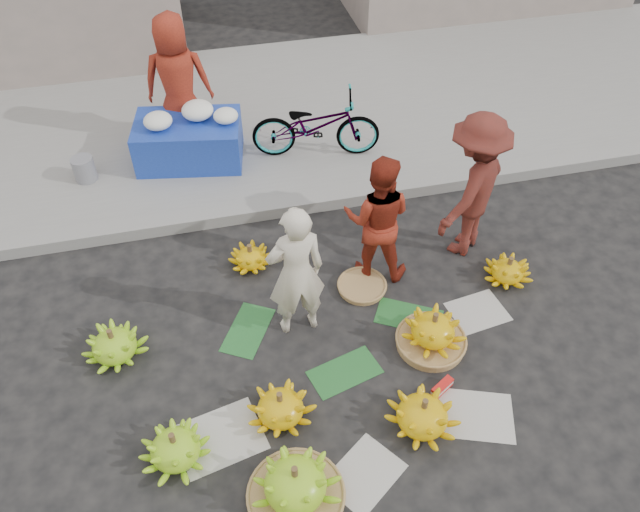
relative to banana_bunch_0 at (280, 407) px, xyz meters
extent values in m
plane|color=black|center=(0.76, 0.52, -0.15)|extent=(80.00, 80.00, 0.00)
cube|color=gray|center=(0.76, 2.72, -0.08)|extent=(40.00, 0.25, 0.15)
cube|color=gray|center=(0.76, 4.82, -0.09)|extent=(40.00, 4.00, 0.12)
cylinder|color=#523A21|center=(0.00, 0.00, 0.14)|extent=(0.05, 0.05, 0.12)
cylinder|color=#523A21|center=(-0.90, -0.18, 0.14)|extent=(0.05, 0.05, 0.12)
cylinder|color=olive|center=(-0.02, -0.75, -0.11)|extent=(0.75, 0.75, 0.09)
cylinder|color=#523A21|center=(-0.02, -0.75, 0.29)|extent=(0.05, 0.05, 0.12)
cylinder|color=#523A21|center=(1.16, -0.36, 0.17)|extent=(0.05, 0.05, 0.12)
cylinder|color=olive|center=(1.54, 0.44, -0.11)|extent=(0.66, 0.66, 0.09)
cylinder|color=#523A21|center=(1.54, 0.44, 0.24)|extent=(0.05, 0.05, 0.12)
cylinder|color=#523A21|center=(2.63, 1.08, 0.09)|extent=(0.05, 0.05, 0.12)
cylinder|color=#523A21|center=(-1.39, 1.01, 0.15)|extent=(0.05, 0.05, 0.12)
cylinder|color=#523A21|center=(0.03, 1.91, 0.08)|extent=(0.05, 0.05, 0.12)
cylinder|color=olive|center=(1.11, 1.30, -0.13)|extent=(0.58, 0.58, 0.06)
cube|color=red|center=(1.46, -0.07, -0.10)|extent=(0.24, 0.18, 0.10)
imported|color=beige|center=(0.36, 0.97, 0.60)|extent=(0.57, 0.40, 1.50)
imported|color=#A02D18|center=(1.30, 1.55, 0.57)|extent=(0.86, 0.78, 1.44)
imported|color=#9F2A1C|center=(2.36, 1.67, 0.68)|extent=(1.22, 1.17, 1.67)
cube|color=#1834A0|center=(-0.42, 3.86, 0.23)|extent=(1.41, 1.02, 0.54)
ellipsoid|color=white|center=(-0.74, 3.81, 0.60)|extent=(0.34, 0.34, 0.19)
ellipsoid|color=white|center=(-0.26, 3.91, 0.61)|extent=(0.39, 0.39, 0.21)
ellipsoid|color=white|center=(0.06, 3.75, 0.59)|extent=(0.30, 0.30, 0.17)
cylinder|color=slate|center=(-1.71, 3.73, 0.12)|extent=(0.27, 0.27, 0.30)
imported|color=#A02D18|center=(-0.44, 4.31, 0.81)|extent=(0.88, 0.63, 1.69)
imported|color=gray|center=(1.15, 3.61, 0.39)|extent=(0.86, 1.68, 0.84)
camera|label=1|loc=(-0.34, -2.90, 4.67)|focal=35.00mm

